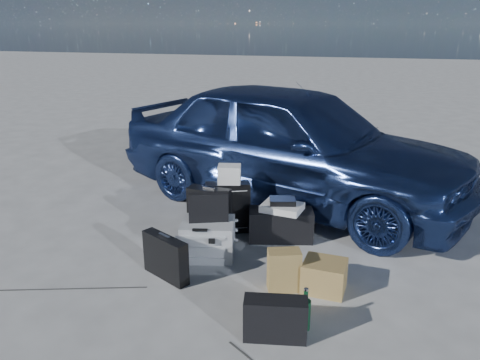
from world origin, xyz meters
name	(u,v)px	position (x,y,z in m)	size (l,w,h in m)	color
ground	(227,285)	(0.00, 0.00, 0.00)	(60.00, 60.00, 0.00)	#AAA9A5
car	(290,143)	(0.15, 2.19, 0.76)	(1.79, 4.45, 1.52)	navy
pelican_case	(208,239)	(-0.34, 0.47, 0.18)	(0.50, 0.41, 0.36)	#A0A3A6
laptop_bag	(208,207)	(-0.34, 0.49, 0.51)	(0.38, 0.09, 0.28)	black
briefcase	(165,257)	(-0.57, -0.02, 0.20)	(0.51, 0.11, 0.40)	black
suitcase_left	(209,215)	(-0.44, 0.81, 0.29)	(0.44, 0.16, 0.57)	black
suitcase_right	(228,207)	(-0.32, 1.07, 0.28)	(0.47, 0.17, 0.56)	black
white_carton	(229,174)	(-0.31, 1.09, 0.65)	(0.24, 0.19, 0.19)	beige
duffel_bag	(281,225)	(0.27, 1.03, 0.17)	(0.66, 0.28, 0.33)	black
flat_box_white	(282,207)	(0.28, 1.02, 0.37)	(0.40, 0.30, 0.07)	beige
flat_box_black	(283,201)	(0.28, 1.04, 0.43)	(0.26, 0.19, 0.06)	black
kraft_bag	(284,270)	(0.49, 0.06, 0.18)	(0.27, 0.16, 0.36)	olive
cardboard_box	(324,276)	(0.82, 0.15, 0.13)	(0.35, 0.31, 0.26)	olive
messenger_bag	(275,319)	(0.55, -0.60, 0.16)	(0.45, 0.17, 0.32)	black
green_bottle	(305,310)	(0.74, -0.44, 0.16)	(0.08, 0.08, 0.33)	black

